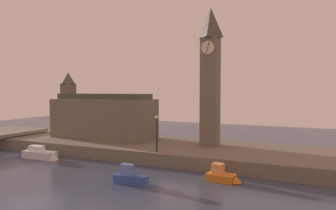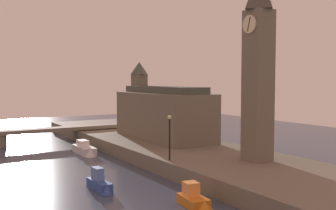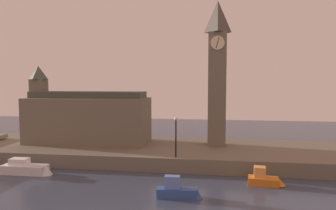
% 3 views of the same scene
% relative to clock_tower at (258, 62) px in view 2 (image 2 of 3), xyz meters
% --- Properties ---
extents(far_embankment, '(70.00, 12.00, 1.50)m').
position_rel_clock_tower_xyz_m(far_embankment, '(-7.30, -1.45, -9.69)').
color(far_embankment, '#6B6051').
rests_on(far_embankment, ground).
extents(clock_tower, '(2.32, 2.37, 17.27)m').
position_rel_clock_tower_xyz_m(clock_tower, '(0.00, 0.00, 0.00)').
color(clock_tower, '#6B6051').
rests_on(clock_tower, far_embankment).
extents(parliament_hall, '(15.20, 6.05, 9.74)m').
position_rel_clock_tower_xyz_m(parliament_hall, '(-16.46, -0.38, -5.77)').
color(parliament_hall, '#6B6051').
rests_on(parliament_hall, far_embankment).
extents(bridge_span, '(2.20, 32.56, 2.12)m').
position_rel_clock_tower_xyz_m(bridge_span, '(-29.20, -17.61, -8.85)').
color(bridge_span, slate).
rests_on(bridge_span, ground).
extents(streetlamp, '(0.36, 0.36, 4.13)m').
position_rel_clock_tower_xyz_m(streetlamp, '(-4.17, -6.77, -6.38)').
color(streetlamp, black).
rests_on(streetlamp, far_embankment).
extents(boat_tour_blue, '(3.61, 1.08, 1.75)m').
position_rel_clock_tower_xyz_m(boat_tour_blue, '(-3.06, -13.92, -9.86)').
color(boat_tour_blue, '#2D4C93').
rests_on(boat_tour_blue, ground).
extents(boat_patrol_orange, '(3.34, 1.63, 1.64)m').
position_rel_clock_tower_xyz_m(boat_patrol_orange, '(4.27, -9.77, -9.92)').
color(boat_patrol_orange, orange).
rests_on(boat_patrol_orange, ground).
extents(boat_ferry_white, '(5.24, 1.55, 1.63)m').
position_rel_clock_tower_xyz_m(boat_ferry_white, '(-18.60, -9.68, -9.89)').
color(boat_ferry_white, silver).
rests_on(boat_ferry_white, ground).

